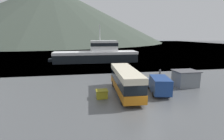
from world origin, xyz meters
name	(u,v)px	position (x,y,z in m)	size (l,w,h in m)	color
ground_plane	(152,112)	(0.00, 0.00, 0.00)	(400.00, 400.00, 0.00)	#515456
water_surface	(88,44)	(0.00, 138.50, 0.00)	(240.00, 240.00, 0.00)	slate
hill_backdrop	(51,14)	(-37.34, 193.70, 30.11)	(239.60, 239.60, 60.22)	#3D473D
tour_bus	(126,80)	(-1.20, 5.89, 1.86)	(3.05, 10.29, 3.31)	#B26614
delivery_van	(159,84)	(3.22, 5.33, 1.22)	(3.28, 5.91, 2.29)	navy
fishing_boat	(97,54)	(-2.12, 34.37, 2.31)	(23.66, 5.74, 10.56)	black
storage_bin	(102,94)	(-4.48, 4.94, 0.52)	(1.46, 1.29, 1.01)	olive
dock_kiosk	(185,78)	(8.58, 7.70, 1.23)	(3.49, 2.91, 2.43)	slate
small_boat	(60,60)	(-12.83, 37.61, 0.41)	(6.84, 2.62, 0.83)	black
mooring_bollard	(160,71)	(8.70, 16.53, 0.48)	(0.38, 0.38, 0.88)	#4C4C51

